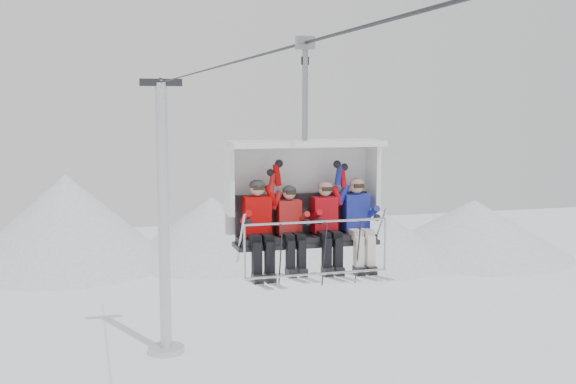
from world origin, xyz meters
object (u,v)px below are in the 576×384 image
object	(u,v)px
chairlift_carrier	(302,191)
lift_tower_right	(164,238)
skier_far_left	(258,223)
skier_center_right	(326,222)
skier_far_right	(358,220)
skier_center_left	(291,225)

from	to	relation	value
chairlift_carrier	lift_tower_right	bearing A→B (deg)	90.00
lift_tower_right	skier_far_left	distance (m)	23.67
lift_tower_right	skier_far_left	size ratio (longest dim) A/B	7.55
skier_center_right	skier_far_right	size ratio (longest dim) A/B	0.97
chairlift_carrier	skier_far_left	distance (m)	1.04
skier_far_left	skier_far_right	bearing A→B (deg)	-0.09
chairlift_carrier	skier_far_right	xyz separation A→B (m)	(0.93, -0.31, -0.50)
chairlift_carrier	skier_center_left	distance (m)	0.70
skier_far_right	skier_center_right	bearing A→B (deg)	-179.54
skier_center_left	skier_far_right	distance (m)	1.24
lift_tower_right	chairlift_carrier	xyz separation A→B (m)	(0.00, -22.92, 4.96)
skier_far_left	skier_center_left	size ratio (longest dim) A/B	1.06
skier_center_right	skier_far_left	bearing A→B (deg)	179.64
skier_far_left	skier_center_right	world-z (taller)	skier_far_left
skier_far_right	chairlift_carrier	bearing A→B (deg)	161.67
chairlift_carrier	skier_far_right	distance (m)	1.10
lift_tower_right	skier_far_right	bearing A→B (deg)	-87.71
skier_center_left	skier_far_right	bearing A→B (deg)	0.48
lift_tower_right	chairlift_carrier	world-z (taller)	lift_tower_right
lift_tower_right	skier_center_right	bearing A→B (deg)	-89.16
skier_center_right	chairlift_carrier	bearing A→B (deg)	137.43
chairlift_carrier	skier_far_left	xyz separation A→B (m)	(-0.87, -0.30, -0.48)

